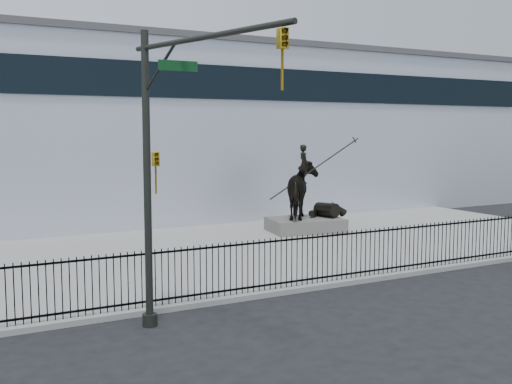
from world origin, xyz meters
name	(u,v)px	position (x,y,z in m)	size (l,w,h in m)	color
ground	(383,292)	(0.00, 0.00, 0.00)	(120.00, 120.00, 0.00)	black
plaza	(267,248)	(0.00, 7.00, 0.07)	(30.00, 12.00, 0.15)	#959593
building	(159,134)	(0.00, 20.00, 4.50)	(44.00, 14.00, 9.00)	silver
picket_fence	(357,254)	(0.00, 1.25, 0.90)	(22.10, 0.10, 1.50)	black
statue_plinth	(305,225)	(3.23, 9.26, 0.45)	(3.22, 2.22, 0.60)	#5A5753
equestrian_statue	(307,190)	(3.29, 9.24, 2.02)	(4.08, 2.89, 3.50)	black
traffic_signal_left	(169,161)	(-6.75, -0.62, 4.03)	(1.52, 4.84, 7.00)	black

